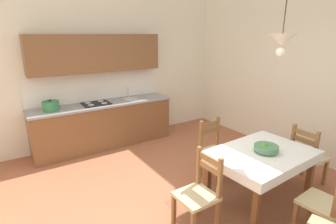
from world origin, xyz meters
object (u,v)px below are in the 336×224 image
fruit_bowl (266,148)px  dining_chair_window_side (307,157)px  dining_table (261,161)px  dining_chair_tv_side (199,194)px  pendant_lamp (282,41)px  dining_chair_camera_side (326,204)px  dining_chair_kitchen_side (215,151)px  kitchen_cabinetry (102,105)px

fruit_bowl → dining_chair_window_side: bearing=-2.5°
dining_table → fruit_bowl: size_ratio=4.59×
dining_chair_tv_side → pendant_lamp: 2.02m
dining_chair_tv_side → dining_chair_camera_side: same height
dining_chair_camera_side → dining_chair_kitchen_side: bearing=92.4°
kitchen_cabinetry → dining_table: (1.04, -3.01, -0.23)m
dining_table → dining_chair_window_side: 1.01m
dining_chair_window_side → dining_table: bearing=175.5°
dining_table → pendant_lamp: 1.51m
kitchen_cabinetry → dining_chair_window_side: (2.02, -3.09, -0.41)m
dining_chair_camera_side → kitchen_cabinetry: bearing=105.9°
dining_chair_tv_side → dining_chair_kitchen_side: bearing=38.6°
dining_table → dining_chair_tv_side: 1.00m
dining_table → dining_chair_window_side: bearing=-4.5°
dining_chair_kitchen_side → fruit_bowl: bearing=-87.7°
dining_chair_tv_side → fruit_bowl: (1.00, -0.11, 0.37)m
dining_chair_tv_side → dining_chair_window_side: (1.96, -0.15, 0.00)m
pendant_lamp → dining_chair_tv_side: bearing=176.4°
dining_table → dining_chair_kitchen_side: (-0.01, 0.84, -0.18)m
pendant_lamp → dining_chair_camera_side: bearing=-95.9°
dining_table → dining_chair_tv_side: bearing=175.9°
dining_chair_tv_side → dining_chair_camera_side: bearing=-40.9°
dining_chair_window_side → pendant_lamp: 1.89m
dining_chair_window_side → kitchen_cabinetry: bearing=123.2°
dining_chair_tv_side → fruit_bowl: 1.07m
dining_chair_window_side → pendant_lamp: size_ratio=1.16×
dining_table → dining_chair_kitchen_side: 0.86m
dining_chair_camera_side → fruit_bowl: 0.87m
dining_chair_kitchen_side → fruit_bowl: size_ratio=3.10×
dining_chair_tv_side → dining_chair_kitchen_side: size_ratio=1.00×
dining_chair_kitchen_side → pendant_lamp: bearing=-79.6°
dining_chair_camera_side → pendant_lamp: 1.88m
fruit_bowl → dining_chair_tv_side: bearing=174.0°
dining_chair_tv_side → dining_chair_window_side: bearing=-4.3°
dining_chair_window_side → fruit_bowl: size_ratio=3.10×
dining_chair_kitchen_side → pendant_lamp: pendant_lamp is taller
dining_chair_tv_side → kitchen_cabinetry: bearing=91.2°
dining_table → fruit_bowl: (0.02, -0.03, 0.19)m
kitchen_cabinetry → pendant_lamp: 3.48m
kitchen_cabinetry → dining_chair_tv_side: kitchen_cabinetry is taller
dining_chair_kitchen_side → dining_chair_window_side: 1.36m
kitchen_cabinetry → dining_chair_camera_side: (1.09, -3.84, -0.41)m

